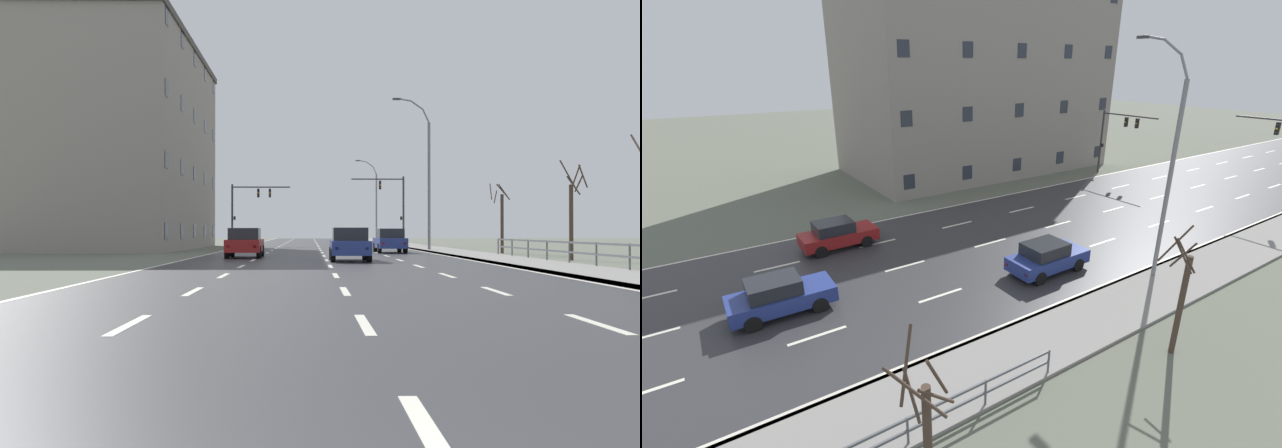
{
  "view_description": "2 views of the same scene",
  "coord_description": "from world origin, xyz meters",
  "views": [
    {
      "loc": [
        -0.83,
        -2.47,
        1.42
      ],
      "look_at": [
        0.11,
        54.74,
        2.02
      ],
      "focal_mm": 37.16,
      "sensor_mm": 36.0,
      "label": 1
    },
    {
      "loc": [
        17.86,
        26.01,
        9.66
      ],
      "look_at": [
        0.0,
        37.85,
        1.58
      ],
      "focal_mm": 24.07,
      "sensor_mm": 36.0,
      "label": 2
    }
  ],
  "objects": [
    {
      "name": "car_distant",
      "position": [
        -4.21,
        32.39,
        0.8
      ],
      "size": [
        1.87,
        4.12,
        1.57
      ],
      "rotation": [
        0.0,
        0.0,
        0.01
      ],
      "color": "maroon",
      "rests_on": "ground"
    },
    {
      "name": "bare_tree_mid",
      "position": [
        11.82,
        29.13,
        2.2
      ],
      "size": [
        1.39,
        1.33,
        4.85
      ],
      "color": "#423328",
      "rests_on": "ground"
    },
    {
      "name": "road_asphalt_strip",
      "position": [
        0.0,
        59.99,
        0.01
      ],
      "size": [
        14.0,
        120.0,
        0.03
      ],
      "color": "#303033",
      "rests_on": "ground"
    },
    {
      "name": "car_mid_centre",
      "position": [
        1.06,
        28.27,
        0.8
      ],
      "size": [
        1.86,
        4.11,
        1.57
      ],
      "rotation": [
        0.0,
        0.0,
        -0.01
      ],
      "color": "navy",
      "rests_on": "ground"
    },
    {
      "name": "car_near_right",
      "position": [
        4.36,
        39.94,
        0.8
      ],
      "size": [
        1.87,
        4.12,
        1.57
      ],
      "rotation": [
        0.0,
        0.0,
        0.01
      ],
      "color": "navy",
      "rests_on": "ground"
    },
    {
      "name": "ground_plane",
      "position": [
        0.0,
        48.0,
        -0.06
      ],
      "size": [
        160.0,
        160.0,
        0.12
      ],
      "color": "#5B6051"
    },
    {
      "name": "street_lamp_midground",
      "position": [
        7.43,
        43.82,
        5.27
      ],
      "size": [
        2.67,
        0.24,
        10.8
      ],
      "color": "slate",
      "rests_on": "ground"
    },
    {
      "name": "brick_building",
      "position": [
        -16.3,
        50.15,
        8.12
      ],
      "size": [
        12.95,
        23.65,
        16.22
      ],
      "color": "gray",
      "rests_on": "ground"
    },
    {
      "name": "bare_tree_far",
      "position": [
        11.36,
        39.22,
        2.17
      ],
      "size": [
        1.25,
        1.39,
        4.5
      ],
      "color": "#423328",
      "rests_on": "ground"
    },
    {
      "name": "traffic_signal_left",
      "position": [
        -6.52,
        58.36,
        3.96
      ],
      "size": [
        5.41,
        0.36,
        5.71
      ],
      "color": "#38383A",
      "rests_on": "ground"
    }
  ]
}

